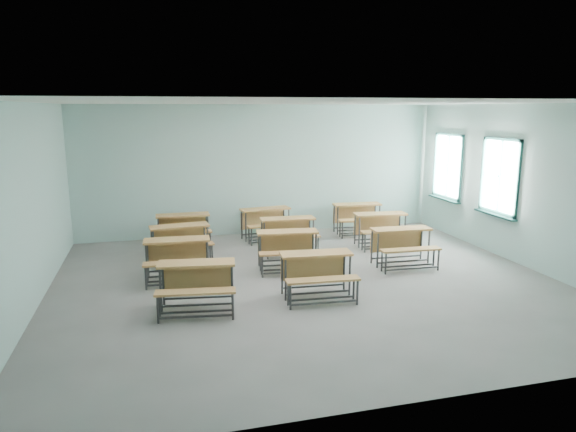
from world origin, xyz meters
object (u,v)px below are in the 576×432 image
desk_unit_r1c0 (177,253)px  desk_unit_r3c0 (183,226)px  desk_unit_r2c0 (181,238)px  desk_unit_r3c2 (358,214)px  desk_unit_r0c0 (197,279)px  desk_unit_r1c2 (403,241)px  desk_unit_r2c2 (382,225)px  desk_unit_r1c1 (288,244)px  desk_unit_r3c1 (267,219)px  desk_unit_r2c1 (289,230)px  desk_unit_r0c1 (317,268)px

desk_unit_r1c0 → desk_unit_r3c0: bearing=86.8°
desk_unit_r2c0 → desk_unit_r3c2: 4.67m
desk_unit_r0c0 → desk_unit_r3c2: (4.37, 4.06, 0.00)m
desk_unit_r1c2 → desk_unit_r2c2: (0.23, 1.48, 0.00)m
desk_unit_r1c1 → desk_unit_r2c0: size_ratio=1.01×
desk_unit_r2c0 → desk_unit_r2c2: same height
desk_unit_r1c2 → desk_unit_r2c0: size_ratio=0.96×
desk_unit_r1c0 → desk_unit_r3c1: same height
desk_unit_r2c1 → desk_unit_r2c2: bearing=0.8°
desk_unit_r0c0 → desk_unit_r2c0: size_ratio=1.02×
desk_unit_r1c2 → desk_unit_r2c1: 2.49m
desk_unit_r3c2 → desk_unit_r1c1: bearing=-131.6°
desk_unit_r2c2 → desk_unit_r3c2: size_ratio=1.00×
desk_unit_r3c1 → desk_unit_r3c2: 2.36m
desk_unit_r1c0 → desk_unit_r3c2: same height
desk_unit_r2c2 → desk_unit_r3c1: bearing=156.4°
desk_unit_r1c2 → desk_unit_r3c1: bearing=130.6°
desk_unit_r0c1 → desk_unit_r2c2: bearing=52.4°
desk_unit_r2c1 → desk_unit_r1c2: bearing=-35.9°
desk_unit_r1c1 → desk_unit_r2c1: (0.33, 1.19, 0.00)m
desk_unit_r2c2 → desk_unit_r3c1: (-2.41, 1.27, 0.00)m
desk_unit_r2c1 → desk_unit_r2c2: size_ratio=0.98×
desk_unit_r1c2 → desk_unit_r3c1: size_ratio=0.95×
desk_unit_r1c1 → desk_unit_r2c1: size_ratio=1.04×
desk_unit_r3c1 → desk_unit_r3c2: size_ratio=1.03×
desk_unit_r1c2 → desk_unit_r2c2: 1.50m
desk_unit_r1c0 → desk_unit_r3c2: bearing=31.5°
desk_unit_r1c1 → desk_unit_r2c0: 2.26m
desk_unit_r1c1 → desk_unit_r2c2: (2.51, 1.13, 0.00)m
desk_unit_r2c1 → desk_unit_r3c0: 2.42m
desk_unit_r0c1 → desk_unit_r3c0: size_ratio=1.04×
desk_unit_r1c2 → desk_unit_r0c0: bearing=-160.4°
desk_unit_r2c0 → desk_unit_r3c1: bearing=26.6°
desk_unit_r0c0 → desk_unit_r3c2: 5.97m
desk_unit_r1c1 → desk_unit_r2c2: 2.75m
desk_unit_r2c0 → desk_unit_r2c1: 2.33m
desk_unit_r1c0 → desk_unit_r1c2: 4.41m
desk_unit_r1c0 → desk_unit_r3c1: size_ratio=0.96×
desk_unit_r2c2 → desk_unit_r3c1: 2.72m
desk_unit_r0c0 → desk_unit_r3c0: same height
desk_unit_r1c0 → desk_unit_r2c1: bearing=30.6°
desk_unit_r1c2 → desk_unit_r2c1: same height
desk_unit_r0c1 → desk_unit_r2c0: same height
desk_unit_r2c0 → desk_unit_r3c2: size_ratio=1.02×
desk_unit_r3c0 → desk_unit_r3c2: bearing=3.3°
desk_unit_r0c1 → desk_unit_r2c0: 3.38m
desk_unit_r1c0 → desk_unit_r2c2: 4.80m
desk_unit_r2c1 → desk_unit_r3c2: 2.46m
desk_unit_r0c1 → desk_unit_r1c0: same height
desk_unit_r1c1 → desk_unit_r3c0: size_ratio=1.07×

